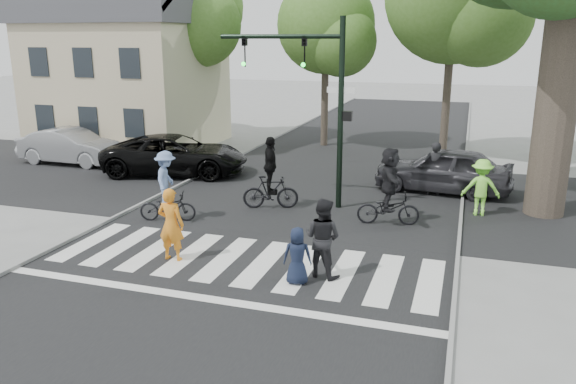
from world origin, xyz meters
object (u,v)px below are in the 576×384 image
cyclist_left (167,191)px  car_silver (71,146)px  car_grey (443,170)px  cyclist_right (389,191)px  car_suv (176,155)px  pedestrian_adult (323,238)px  cyclist_mid (270,179)px  pedestrian_child (297,256)px  pedestrian_woman (171,224)px  traffic_signal (315,86)px

cyclist_left → car_silver: size_ratio=0.46×
car_grey → car_silver: bearing=-82.5°
cyclist_right → cyclist_left: bearing=-165.0°
cyclist_left → car_suv: size_ratio=0.37×
pedestrian_adult → car_grey: bearing=-88.3°
cyclist_mid → car_silver: 11.21m
cyclist_mid → car_suv: size_ratio=0.41×
cyclist_right → car_silver: bearing=164.1°
pedestrian_child → pedestrian_adult: (0.43, 0.58, 0.27)m
cyclist_mid → cyclist_right: bearing=-7.0°
pedestrian_woman → pedestrian_child: (3.37, -0.39, -0.26)m
cyclist_mid → cyclist_left: bearing=-139.0°
traffic_signal → cyclist_mid: size_ratio=2.55×
pedestrian_woman → car_suv: pedestrian_woman is taller
pedestrian_woman → car_silver: (-9.75, 8.55, -0.15)m
cyclist_right → pedestrian_child: bearing=-105.6°
pedestrian_woman → car_grey: pedestrian_woman is taller
car_suv → pedestrian_adult: bearing=-147.3°
car_grey → cyclist_left: bearing=-45.1°
pedestrian_child → cyclist_right: size_ratio=0.57×
car_suv → car_silver: car_suv is taller
cyclist_left → pedestrian_child: bearing=-31.7°
car_suv → car_grey: size_ratio=1.20×
pedestrian_woman → car_suv: 9.31m
car_silver → pedestrian_woman: bearing=-130.8°
pedestrian_adult → cyclist_right: size_ratio=0.81×
pedestrian_woman → car_suv: size_ratio=0.32×
cyclist_right → pedestrian_adult: bearing=-102.2°
cyclist_left → car_grey: (7.70, 5.99, -0.12)m
cyclist_mid → cyclist_right: cyclist_mid is taller
pedestrian_child → car_grey: 9.48m
pedestrian_woman → cyclist_right: (4.71, 4.43, 0.11)m
car_suv → cyclist_left: bearing=-166.5°
pedestrian_adult → car_silver: 15.92m
cyclist_right → car_suv: (-9.11, 3.78, -0.24)m
cyclist_left → car_grey: cyclist_left is taller
car_suv → car_silver: size_ratio=1.22×
traffic_signal → cyclist_left: (-3.75, -2.94, -2.97)m
car_suv → cyclist_mid: bearing=-135.2°
cyclist_left → cyclist_right: bearing=15.0°
cyclist_mid → car_suv: (-5.25, 3.31, -0.17)m
pedestrian_adult → traffic_signal: bearing=-56.2°
cyclist_mid → cyclist_right: 3.89m
cyclist_left → car_silver: cyclist_left is taller
pedestrian_woman → pedestrian_adult: (3.80, 0.19, 0.01)m
traffic_signal → car_silver: traffic_signal is taller
cyclist_mid → cyclist_right: size_ratio=1.01×
pedestrian_woman → car_silver: pedestrian_woman is taller
cyclist_left → cyclist_mid: 3.34m
pedestrian_woman → car_silver: bearing=-42.3°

